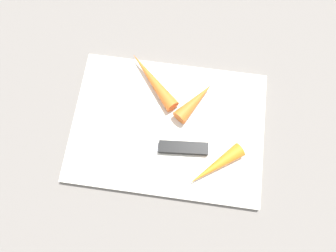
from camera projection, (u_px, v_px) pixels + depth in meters
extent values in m
plane|color=slate|center=(168.00, 128.00, 0.60)|extent=(1.40, 1.40, 0.00)
cube|color=silver|center=(168.00, 127.00, 0.60)|extent=(0.36, 0.26, 0.01)
cube|color=#B7B7BC|center=(129.00, 146.00, 0.58)|extent=(0.11, 0.03, 0.00)
cube|color=black|center=(183.00, 148.00, 0.57)|extent=(0.09, 0.03, 0.01)
cone|color=orange|center=(153.00, 80.00, 0.61)|extent=(0.11, 0.12, 0.03)
cone|color=orange|center=(195.00, 101.00, 0.59)|extent=(0.08, 0.09, 0.03)
cone|color=orange|center=(216.00, 166.00, 0.56)|extent=(0.10, 0.09, 0.03)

